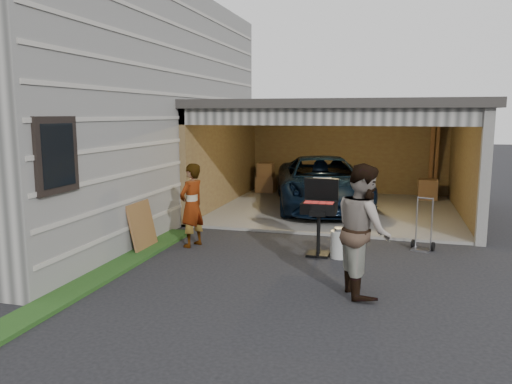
% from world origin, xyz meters
% --- Properties ---
extents(ground, '(80.00, 80.00, 0.00)m').
position_xyz_m(ground, '(0.00, 0.00, 0.00)').
color(ground, black).
rests_on(ground, ground).
extents(house, '(7.00, 11.00, 5.50)m').
position_xyz_m(house, '(-6.00, 4.00, 2.75)').
color(house, '#474744').
rests_on(house, ground).
extents(groundcover_strip, '(0.50, 8.00, 0.06)m').
position_xyz_m(groundcover_strip, '(-2.25, -1.00, 0.03)').
color(groundcover_strip, '#193814').
rests_on(groundcover_strip, ground).
extents(garage, '(6.80, 6.30, 2.90)m').
position_xyz_m(garage, '(0.76, 6.79, 1.87)').
color(garage, '#605E59').
rests_on(garage, ground).
extents(minivan, '(3.38, 5.35, 1.38)m').
position_xyz_m(minivan, '(0.33, 6.45, 0.69)').
color(minivan, black).
rests_on(minivan, ground).
extents(woman, '(0.57, 0.69, 1.64)m').
position_xyz_m(woman, '(-1.59, 1.99, 0.82)').
color(woman, '#9AB1C2').
rests_on(woman, ground).
extents(man, '(1.00, 1.12, 1.90)m').
position_xyz_m(man, '(1.79, 0.20, 0.95)').
color(man, '#432A1A').
rests_on(man, ground).
extents(bbq_grill, '(0.63, 0.56, 1.41)m').
position_xyz_m(bbq_grill, '(0.90, 2.04, 0.84)').
color(bbq_grill, black).
rests_on(bbq_grill, ground).
extents(propane_tank, '(0.41, 0.41, 0.50)m').
position_xyz_m(propane_tank, '(1.29, 1.96, 0.25)').
color(propane_tank, '#ADAEA9').
rests_on(propane_tank, ground).
extents(plywood_panel, '(0.23, 0.84, 0.93)m').
position_xyz_m(plywood_panel, '(-2.40, 1.49, 0.46)').
color(plywood_panel, brown).
rests_on(plywood_panel, ground).
extents(hand_truck, '(0.46, 0.41, 1.03)m').
position_xyz_m(hand_truck, '(2.77, 2.89, 0.20)').
color(hand_truck, slate).
rests_on(hand_truck, ground).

